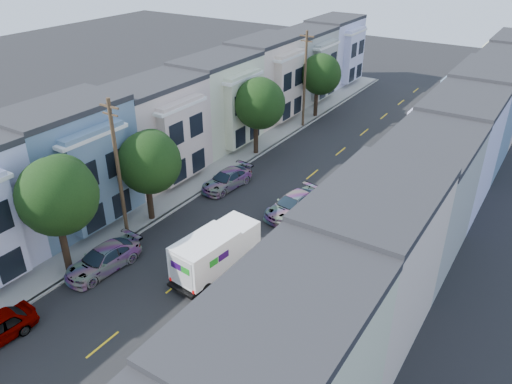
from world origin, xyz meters
The scene contains 24 objects.
ground centered at (0.00, 0.00, 0.00)m, with size 160.00×160.00×0.00m, color black.
road_slab centered at (0.00, 15.00, 0.01)m, with size 12.00×70.00×0.02m, color black.
curb_left centered at (-6.05, 15.00, 0.07)m, with size 0.30×70.00×0.15m, color gray.
curb_right centered at (6.05, 15.00, 0.07)m, with size 0.30×70.00×0.15m, color gray.
sidewalk_left centered at (-7.35, 15.00, 0.07)m, with size 2.60×70.00×0.15m, color gray.
sidewalk_right centered at (7.35, 15.00, 0.07)m, with size 2.60×70.00×0.15m, color gray.
centerline centered at (0.00, 15.00, 0.00)m, with size 0.12×70.00×0.01m, color gold.
townhouse_row_left centered at (-11.15, 15.00, 0.00)m, with size 5.00×70.00×8.50m, color #9FA29B.
townhouse_row_right centered at (11.15, 15.00, 0.00)m, with size 5.00×70.00×8.50m, color #9FA29B.
tree_b centered at (-6.30, -2.75, 5.53)m, with size 4.70×4.70×7.91m.
tree_c centered at (-6.30, 4.74, 4.77)m, with size 4.47×4.47×7.03m.
tree_d centered at (-6.30, 19.07, 5.06)m, with size 4.70×4.70×7.43m.
tree_e centered at (-6.30, 31.59, 4.93)m, with size 4.47×4.47×7.19m.
tree_far_r centered at (6.89, 28.78, 3.80)m, with size 3.10×3.10×5.39m.
utility_pole_near centered at (-6.30, 2.00, 5.15)m, with size 1.60×0.26×10.00m.
utility_pole_far centered at (-6.30, 28.00, 5.15)m, with size 1.60×0.26×10.00m.
fedex_truck centered at (1.27, 2.23, 1.61)m, with size 2.32×6.02×2.89m.
lead_sedan centered at (1.81, 11.19, 0.77)m, with size 2.15×5.13×1.54m, color black.
parked_left_c centered at (-4.90, -1.40, 0.75)m, with size 2.11×5.03×1.51m, color gray.
parked_left_d centered at (-4.90, 11.98, 0.72)m, with size 2.03×4.83×1.45m, color #33060F.
parked_right_a centered at (4.90, -6.40, 0.72)m, with size 1.52×4.30×1.43m, color #3C3E43.
parked_right_b centered at (4.90, -0.11, 0.71)m, with size 1.69×4.40×1.43m, color silver.
parked_right_c centered at (4.90, 19.58, 0.71)m, with size 1.51×4.28×1.43m, color black.
parked_right_d centered at (4.90, 29.67, 0.68)m, with size 1.45×4.11×1.37m, color #080F3A.
Camera 1 is at (17.16, -17.79, 19.43)m, focal length 35.00 mm.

